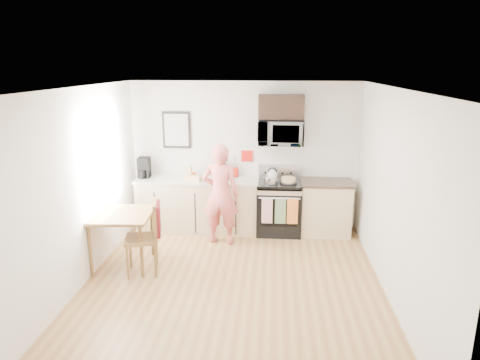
# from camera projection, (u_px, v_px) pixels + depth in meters

# --- Properties ---
(floor) EXTENTS (4.60, 4.60, 0.00)m
(floor) POSITION_uv_depth(u_px,v_px,m) (232.00, 286.00, 5.72)
(floor) COLOR brown
(floor) RESTS_ON ground
(back_wall) EXTENTS (4.00, 0.04, 2.60)m
(back_wall) POSITION_uv_depth(u_px,v_px,m) (244.00, 156.00, 7.59)
(back_wall) COLOR white
(back_wall) RESTS_ON floor
(front_wall) EXTENTS (4.00, 0.04, 2.60)m
(front_wall) POSITION_uv_depth(u_px,v_px,m) (201.00, 284.00, 3.17)
(front_wall) COLOR white
(front_wall) RESTS_ON floor
(left_wall) EXTENTS (0.04, 4.60, 2.60)m
(left_wall) POSITION_uv_depth(u_px,v_px,m) (78.00, 190.00, 5.53)
(left_wall) COLOR white
(left_wall) RESTS_ON floor
(right_wall) EXTENTS (0.04, 4.60, 2.60)m
(right_wall) POSITION_uv_depth(u_px,v_px,m) (394.00, 197.00, 5.23)
(right_wall) COLOR white
(right_wall) RESTS_ON floor
(ceiling) EXTENTS (4.00, 4.60, 0.04)m
(ceiling) POSITION_uv_depth(u_px,v_px,m) (231.00, 88.00, 5.04)
(ceiling) COLOR silver
(ceiling) RESTS_ON back_wall
(window) EXTENTS (0.06, 1.40, 1.50)m
(window) POSITION_uv_depth(u_px,v_px,m) (103.00, 158.00, 6.23)
(window) COLOR white
(window) RESTS_ON left_wall
(cabinet_left) EXTENTS (2.10, 0.60, 0.90)m
(cabinet_left) POSITION_uv_depth(u_px,v_px,m) (198.00, 205.00, 7.59)
(cabinet_left) COLOR tan
(cabinet_left) RESTS_ON floor
(countertop_left) EXTENTS (2.14, 0.64, 0.04)m
(countertop_left) POSITION_uv_depth(u_px,v_px,m) (197.00, 180.00, 7.46)
(countertop_left) COLOR beige
(countertop_left) RESTS_ON cabinet_left
(cabinet_right) EXTENTS (0.84, 0.60, 0.90)m
(cabinet_right) POSITION_uv_depth(u_px,v_px,m) (325.00, 209.00, 7.42)
(cabinet_right) COLOR tan
(cabinet_right) RESTS_ON floor
(countertop_right) EXTENTS (0.88, 0.64, 0.04)m
(countertop_right) POSITION_uv_depth(u_px,v_px,m) (326.00, 183.00, 7.29)
(countertop_right) COLOR black
(countertop_right) RESTS_ON cabinet_right
(range) EXTENTS (0.76, 0.70, 1.16)m
(range) POSITION_uv_depth(u_px,v_px,m) (279.00, 209.00, 7.46)
(range) COLOR black
(range) RESTS_ON floor
(microwave) EXTENTS (0.76, 0.51, 0.42)m
(microwave) POSITION_uv_depth(u_px,v_px,m) (281.00, 132.00, 7.21)
(microwave) COLOR silver
(microwave) RESTS_ON back_wall
(upper_cabinet) EXTENTS (0.76, 0.35, 0.40)m
(upper_cabinet) POSITION_uv_depth(u_px,v_px,m) (281.00, 107.00, 7.14)
(upper_cabinet) COLOR black
(upper_cabinet) RESTS_ON back_wall
(wall_art) EXTENTS (0.50, 0.04, 0.65)m
(wall_art) POSITION_uv_depth(u_px,v_px,m) (177.00, 130.00, 7.54)
(wall_art) COLOR black
(wall_art) RESTS_ON back_wall
(wall_trivet) EXTENTS (0.20, 0.02, 0.20)m
(wall_trivet) POSITION_uv_depth(u_px,v_px,m) (247.00, 156.00, 7.57)
(wall_trivet) COLOR #AB160E
(wall_trivet) RESTS_ON back_wall
(person) EXTENTS (0.65, 0.46, 1.67)m
(person) POSITION_uv_depth(u_px,v_px,m) (220.00, 194.00, 6.92)
(person) COLOR #C83739
(person) RESTS_ON floor
(dining_table) EXTENTS (0.86, 0.86, 0.81)m
(dining_table) POSITION_uv_depth(u_px,v_px,m) (121.00, 220.00, 6.14)
(dining_table) COLOR brown
(dining_table) RESTS_ON floor
(chair) EXTENTS (0.57, 0.53, 1.05)m
(chair) POSITION_uv_depth(u_px,v_px,m) (152.00, 227.00, 5.96)
(chair) COLOR brown
(chair) RESTS_ON floor
(knife_block) EXTENTS (0.12, 0.16, 0.22)m
(knife_block) POSITION_uv_depth(u_px,v_px,m) (223.00, 170.00, 7.58)
(knife_block) COLOR brown
(knife_block) RESTS_ON countertop_left
(utensil_crock) EXTENTS (0.13, 0.13, 0.38)m
(utensil_crock) POSITION_uv_depth(u_px,v_px,m) (235.00, 168.00, 7.56)
(utensil_crock) COLOR #AB160E
(utensil_crock) RESTS_ON countertop_left
(fruit_bowl) EXTENTS (0.23, 0.23, 0.09)m
(fruit_bowl) POSITION_uv_depth(u_px,v_px,m) (193.00, 175.00, 7.56)
(fruit_bowl) COLOR silver
(fruit_bowl) RESTS_ON countertop_left
(milk_carton) EXTENTS (0.09, 0.09, 0.22)m
(milk_carton) POSITION_uv_depth(u_px,v_px,m) (189.00, 172.00, 7.44)
(milk_carton) COLOR tan
(milk_carton) RESTS_ON countertop_left
(coffee_maker) EXTENTS (0.22, 0.31, 0.35)m
(coffee_maker) POSITION_uv_depth(u_px,v_px,m) (144.00, 168.00, 7.51)
(coffee_maker) COLOR black
(coffee_maker) RESTS_ON countertop_left
(bread_bag) EXTENTS (0.29, 0.18, 0.10)m
(bread_bag) POSITION_uv_depth(u_px,v_px,m) (193.00, 178.00, 7.29)
(bread_bag) COLOR tan
(bread_bag) RESTS_ON countertop_left
(cake) EXTENTS (0.30, 0.30, 0.10)m
(cake) POSITION_uv_depth(u_px,v_px,m) (288.00, 180.00, 7.24)
(cake) COLOR black
(cake) RESTS_ON range
(kettle) EXTENTS (0.18, 0.18, 0.23)m
(kettle) POSITION_uv_depth(u_px,v_px,m) (272.00, 175.00, 7.38)
(kettle) COLOR silver
(kettle) RESTS_ON range
(pot) EXTENTS (0.21, 0.35, 0.11)m
(pot) POSITION_uv_depth(u_px,v_px,m) (271.00, 180.00, 7.21)
(pot) COLOR silver
(pot) RESTS_ON range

